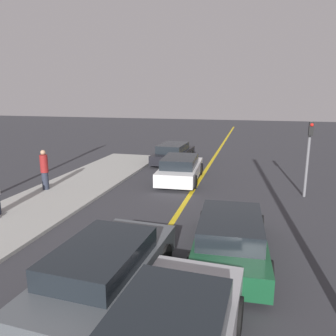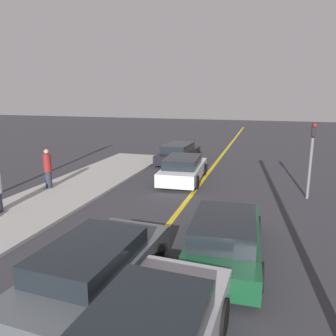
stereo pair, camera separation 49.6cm
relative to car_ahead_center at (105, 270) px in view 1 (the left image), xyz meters
name	(u,v)px [view 1 (the left image)]	position (x,y,z in m)	size (l,w,h in m)	color
road_center_line	(196,185)	(0.38, 9.48, -0.64)	(0.20, 60.00, 0.01)	gold
sidewalk_left	(21,215)	(-5.08, 3.69, -0.59)	(3.54, 24.43, 0.11)	#9E9E99
car_ahead_center	(105,270)	(0.00, 0.00, 0.00)	(2.10, 4.64, 1.31)	#4C5156
car_far_distant	(231,236)	(2.49, 2.55, -0.04)	(2.12, 4.74, 1.23)	#144728
car_parked_left_lot	(180,169)	(-0.56, 10.08, -0.02)	(2.13, 4.61, 1.27)	silver
car_oncoming_far	(173,153)	(-2.03, 14.61, -0.05)	(2.02, 4.85, 1.22)	black
pedestrian_far_standing	(44,170)	(-6.08, 6.65, 0.38)	(0.34, 0.34, 1.81)	#282D3D
traffic_light	(309,151)	(5.22, 8.75, 1.39)	(0.18, 0.40, 3.24)	slate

